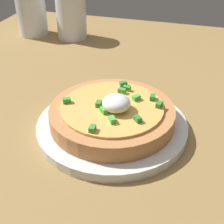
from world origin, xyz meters
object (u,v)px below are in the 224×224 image
at_px(pizza, 112,114).
at_px(cup_far, 72,20).
at_px(cup_near, 32,16).
at_px(plate, 112,126).

distance_m(pizza, cup_far, 0.45).
xyz_separation_m(cup_near, cup_far, (0.01, -0.12, -0.00)).
bearing_deg(cup_near, cup_far, -87.35).
height_order(plate, pizza, pizza).
bearing_deg(cup_far, plate, -149.12).
height_order(pizza, cup_far, cup_far).
height_order(pizza, cup_near, cup_near).
relative_size(plate, cup_far, 2.17).
relative_size(pizza, cup_far, 1.78).
bearing_deg(cup_far, cup_near, 92.65).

